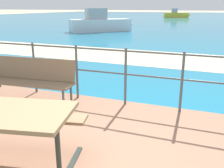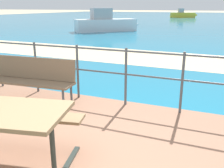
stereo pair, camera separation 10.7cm
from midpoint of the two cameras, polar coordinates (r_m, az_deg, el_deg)
The scene contains 6 objects.
sea_water at distance 41.77m, azimuth 19.61°, elevation 13.63°, with size 90.00×90.00×0.01m, color teal.
beach_strip at distance 9.22m, azimuth 11.94°, elevation 5.50°, with size 54.00×2.90×0.01m, color beige.
park_bench at distance 4.84m, azimuth -19.09°, elevation 1.57°, with size 1.82×0.57×0.85m.
railing_fence at distance 4.52m, azimuth 2.39°, elevation 3.06°, with size 5.94×0.04×1.04m.
boat_near at distance 19.41m, azimuth -2.60°, elevation 13.46°, with size 4.39×4.19×1.67m.
boat_far at distance 45.31m, azimuth 14.23°, elevation 14.88°, with size 4.51×2.34×1.48m.
Camera 1 is at (1.34, -1.73, 1.79)m, focal length 40.73 mm.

